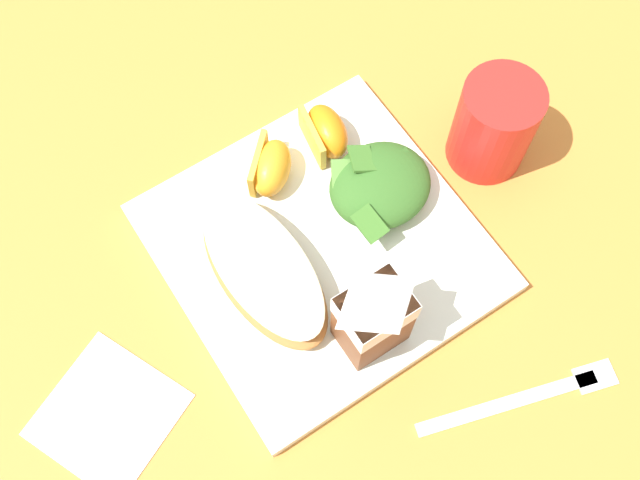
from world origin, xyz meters
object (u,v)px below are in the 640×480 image
object	(u,v)px
orange_wedge_front	(325,132)
orange_wedge_middle	(273,166)
white_plate	(320,247)
metal_fork	(534,395)
milk_carton	(374,315)
green_salad_pile	(380,185)
paper_napkin	(108,415)
drinking_red_cup	(491,122)
cheesy_pizza_bread	(266,273)

from	to	relation	value
orange_wedge_front	orange_wedge_middle	xyz separation A→B (m)	(0.06, 0.00, 0.00)
white_plate	orange_wedge_middle	distance (m)	0.09
white_plate	metal_fork	distance (m)	0.24
milk_carton	orange_wedge_middle	bearing A→B (deg)	-94.16
green_salad_pile	milk_carton	size ratio (longest dim) A/B	0.91
orange_wedge_front	orange_wedge_middle	distance (m)	0.06
orange_wedge_front	paper_napkin	size ratio (longest dim) A/B	0.59
green_salad_pile	paper_napkin	world-z (taller)	green_salad_pile
green_salad_pile	orange_wedge_middle	bearing A→B (deg)	-44.73
orange_wedge_front	drinking_red_cup	xyz separation A→B (m)	(-0.13, 0.09, 0.02)
orange_wedge_front	drinking_red_cup	bearing A→B (deg)	147.45
green_salad_pile	metal_fork	bearing A→B (deg)	91.46
drinking_red_cup	orange_wedge_middle	bearing A→B (deg)	-22.52
cheesy_pizza_bread	drinking_red_cup	size ratio (longest dim) A/B	1.67
cheesy_pizza_bread	white_plate	bearing A→B (deg)	-176.58
milk_carton	drinking_red_cup	size ratio (longest dim) A/B	1.07
cheesy_pizza_bread	paper_napkin	world-z (taller)	cheesy_pizza_bread
orange_wedge_front	metal_fork	size ratio (longest dim) A/B	0.35
paper_napkin	metal_fork	size ratio (longest dim) A/B	0.59
orange_wedge_middle	white_plate	bearing A→B (deg)	88.54
orange_wedge_front	metal_fork	xyz separation A→B (m)	(-0.02, 0.31, -0.03)
white_plate	orange_wedge_middle	world-z (taller)	orange_wedge_middle
white_plate	milk_carton	xyz separation A→B (m)	(0.01, 0.10, 0.07)
milk_carton	orange_wedge_front	world-z (taller)	milk_carton
white_plate	green_salad_pile	xyz separation A→B (m)	(-0.08, -0.01, 0.03)
green_salad_pile	milk_carton	xyz separation A→B (m)	(0.09, 0.11, 0.04)
milk_carton	orange_wedge_middle	xyz separation A→B (m)	(-0.01, -0.18, -0.04)
drinking_red_cup	orange_wedge_front	bearing A→B (deg)	-32.55
metal_fork	paper_napkin	bearing A→B (deg)	-30.64
milk_carton	metal_fork	distance (m)	0.17
orange_wedge_front	drinking_red_cup	world-z (taller)	drinking_red_cup
green_salad_pile	milk_carton	bearing A→B (deg)	51.77
orange_wedge_front	metal_fork	bearing A→B (deg)	93.12
orange_wedge_front	paper_napkin	bearing A→B (deg)	21.17
white_plate	orange_wedge_front	world-z (taller)	orange_wedge_front
orange_wedge_middle	paper_napkin	world-z (taller)	orange_wedge_middle
green_salad_pile	paper_napkin	bearing A→B (deg)	7.46
green_salad_pile	milk_carton	world-z (taller)	milk_carton
white_plate	green_salad_pile	distance (m)	0.08
milk_carton	drinking_red_cup	xyz separation A→B (m)	(-0.21, -0.10, -0.02)
paper_napkin	milk_carton	bearing A→B (deg)	163.28
orange_wedge_middle	paper_napkin	bearing A→B (deg)	25.23
green_salad_pile	white_plate	bearing A→B (deg)	9.50
orange_wedge_front	drinking_red_cup	distance (m)	0.16
milk_carton	orange_wedge_front	distance (m)	0.21
milk_carton	drinking_red_cup	bearing A→B (deg)	-154.08
white_plate	milk_carton	distance (m)	0.12
milk_carton	metal_fork	world-z (taller)	milk_carton
metal_fork	green_salad_pile	bearing A→B (deg)	-88.54
paper_napkin	green_salad_pile	bearing A→B (deg)	-172.54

